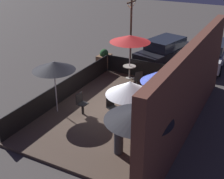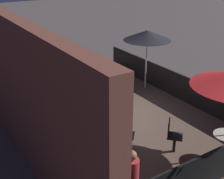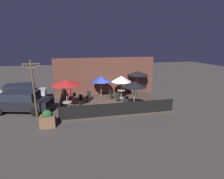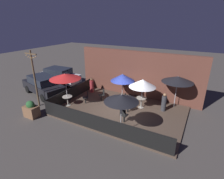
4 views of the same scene
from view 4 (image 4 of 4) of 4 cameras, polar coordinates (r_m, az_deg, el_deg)
ground_plane at (r=12.36m, az=2.65°, el=-7.23°), size 60.00×60.00×0.00m
patio_deck at (r=12.33m, az=2.66°, el=-6.99°), size 8.51×5.68×0.12m
building_wall at (r=14.25m, az=8.21°, el=4.81°), size 10.11×0.36×3.77m
fence_front at (r=9.96m, az=-4.49°, el=-11.08°), size 8.31×0.05×0.95m
fence_side_left at (r=14.24m, az=-12.72°, el=-1.04°), size 0.05×5.48×0.95m
patio_umbrella_0 at (r=12.09m, az=9.95°, el=2.04°), size 1.85×1.85×2.12m
patio_umbrella_1 at (r=12.54m, az=-15.06°, el=4.20°), size 2.17×2.17×2.43m
patio_umbrella_2 at (r=8.96m, az=3.10°, el=-2.83°), size 1.83×1.83×2.34m
patio_umbrella_3 at (r=12.75m, az=20.67°, el=3.17°), size 2.15×2.15×2.31m
patio_umbrella_4 at (r=13.30m, az=3.47°, el=3.95°), size 1.84×1.84×2.08m
dining_table_0 at (r=12.56m, az=9.58°, el=-3.37°), size 0.71×0.71×0.77m
dining_table_1 at (r=13.13m, az=-14.35°, el=-2.84°), size 0.70×0.70×0.71m
patio_chair_0 at (r=13.59m, az=-3.22°, el=-1.55°), size 0.56×0.56×0.91m
patio_chair_1 at (r=12.73m, az=4.84°, el=-3.11°), size 0.47×0.47×0.95m
patio_chair_2 at (r=10.69m, az=3.84°, el=-8.27°), size 0.44×0.44×0.95m
patio_chair_3 at (r=11.87m, az=4.94°, el=-5.16°), size 0.54×0.54×0.93m
patio_chair_4 at (r=13.20m, az=-8.42°, el=-2.40°), size 0.57×0.57×0.94m
patron_0 at (r=15.17m, az=-6.65°, el=1.19°), size 0.46×0.46×1.26m
patron_1 at (r=12.50m, az=16.58°, el=-4.20°), size 0.47×0.47×1.29m
planter_box at (r=12.70m, az=-24.87°, el=-6.01°), size 0.93×0.65×1.14m
light_post at (r=13.47m, az=-24.01°, el=3.96°), size 1.10×0.12×4.13m
parked_car_0 at (r=15.96m, az=-21.55°, el=1.40°), size 4.74×2.73×1.62m
parked_car_1 at (r=18.14m, az=-17.01°, el=4.33°), size 4.34×1.95×1.62m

